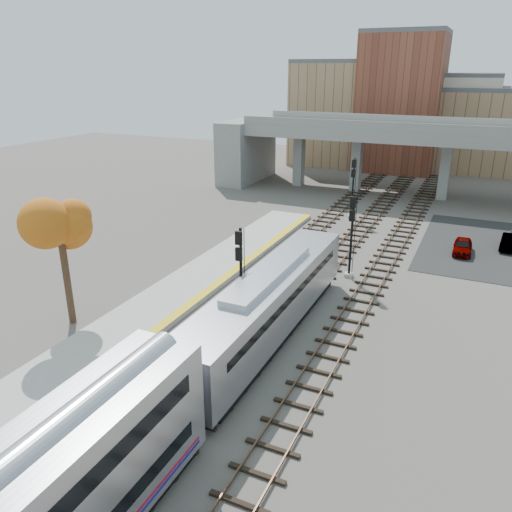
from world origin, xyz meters
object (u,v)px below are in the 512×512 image
Objects in this scene: locomotive at (269,303)px; signal_mast_far at (352,190)px; signal_mast_near at (241,281)px; car_a at (463,246)px; tree at (59,228)px; signal_mast_mid at (351,238)px; car_b at (509,242)px.

locomotive is 2.94× the size of signal_mast_far.
car_a is (11.79, 19.98, -2.43)m from signal_mast_near.
tree is at bearing -133.27° from car_a.
locomotive is 2.88× the size of signal_mast_mid.
car_b is at bearing 47.27° from signal_mast_mid.
car_a is at bearing -30.20° from signal_mast_far.
signal_mast_far is 1.71× the size of car_a.
car_b is at bearing -13.96° from signal_mast_far.
signal_mast_near is (-2.10, 0.47, 0.84)m from locomotive.
signal_mast_mid is at bearing 46.05° from tree.
car_b is at bearing 46.60° from tree.
signal_mast_far is at bearing 104.19° from signal_mast_mid.
signal_mast_mid is (4.10, 10.63, 0.08)m from signal_mast_near.
signal_mast_near reaches higher than locomotive.
signal_mast_mid reaches higher than car_b.
locomotive reaches higher than car_b.
locomotive is at bearing -12.56° from signal_mast_near.
signal_mast_near is at bearing -90.00° from signal_mast_far.
signal_mast_mid is 20.65m from tree.
locomotive is 27.07m from car_b.
signal_mast_mid is (2.00, 11.09, 0.92)m from locomotive.
car_b is at bearing 37.81° from car_a.
locomotive is at bearing -100.22° from signal_mast_mid.
signal_mast_near is 0.98× the size of signal_mast_mid.
car_b is at bearing 55.98° from signal_mast_near.
tree is (-14.17, -14.69, 3.14)m from signal_mast_mid.
car_a is (11.79, -6.86, -2.42)m from signal_mast_far.
tree is at bearing -108.04° from signal_mast_far.
car_a is at bearing 64.65° from locomotive.
signal_mast_near reaches higher than signal_mast_far.
tree is at bearing -163.51° from locomotive.
signal_mast_far is 0.76× the size of tree.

